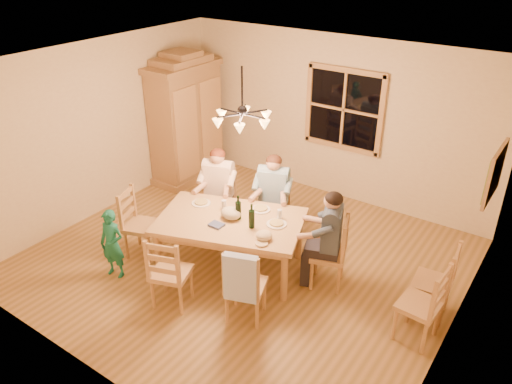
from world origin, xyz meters
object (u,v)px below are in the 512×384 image
Objects in this scene: chair_near_left at (172,283)px; chair_spare_front at (417,316)px; wine_bottle_a at (238,207)px; wine_bottle_b at (252,216)px; child at (112,244)px; adult_slate_man at (330,228)px; chair_end_left at (143,235)px; adult_plaid_man at (273,187)px; chair_end_right at (327,264)px; chair_far_left at (219,212)px; chandelier at (242,118)px; chair_far_right at (273,220)px; adult_woman at (218,181)px; dining_table at (230,226)px; chair_spare_back at (430,293)px; armoire at (186,122)px; chair_near_right at (246,296)px.

chair_near_left and chair_spare_front have the same top height.
wine_bottle_a and wine_bottle_b have the same top height.
wine_bottle_a is 0.34× the size of child.
adult_slate_man is 1.20m from wine_bottle_a.
adult_plaid_man is (1.27, 1.38, 0.54)m from chair_end_left.
wine_bottle_a is at bearing 87.60° from chair_end_right.
chair_far_left is 1.03× the size of child.
chair_far_left is 1.00× the size of chair_end_right.
chair_end_right is (2.44, 0.86, 0.00)m from chair_end_left.
chandelier is at bearing 102.34° from wine_bottle_a.
chair_far_right and chair_near_left have the same top height.
wine_bottle_a is 2.49m from chair_spare_front.
chair_near_left is (-0.19, -1.23, -1.77)m from chandelier.
child is at bearing 111.35° from chair_spare_front.
adult_woman is 0.83m from adult_plaid_man.
chair_far_left reaches higher than child.
chair_far_right is 1.13× the size of adult_plaid_man.
dining_table is (-0.04, -0.25, -1.42)m from chandelier.
chair_far_right is 3.00× the size of wine_bottle_a.
adult_slate_man is at bearing 19.41° from dining_table.
chandelier is 0.78× the size of chair_end_right.
chair_end_left is 1.00× the size of chair_end_right.
dining_table is 2.58m from chair_spare_back.
wine_bottle_b is at bearing 96.56° from chair_end_right.
chair_spare_back is (2.45, 0.34, -1.77)m from chandelier.
child is (1.21, -2.84, -0.58)m from armoire.
adult_plaid_man is 1.28m from adult_slate_man.
wine_bottle_b is (1.56, 0.43, 0.62)m from chair_end_left.
chair_end_left is 3.00× the size of wine_bottle_b.
chair_far_left reaches higher than dining_table.
chandelier is 0.78× the size of chair_spare_back.
chandelier is 1.44m from dining_table.
chair_end_right is at bearing 136.64° from adult_plaid_man.
child is at bearing -139.59° from dining_table.
wine_bottle_a reaches higher than dining_table.
child is at bearing 170.12° from chair_near_right.
chair_near_right is at bearing 0.00° from chair_near_left.
chandelier reaches higher than adult_plaid_man.
adult_slate_man is at bearing 63.47° from chair_end_right.
chair_end_left is at bearing 27.98° from adult_plaid_man.
chair_near_left is 1.25m from wine_bottle_a.
armoire is 2.32× the size of chair_end_right.
adult_woman is at bearing 117.90° from chair_near_right.
armoire reaches higher than chair_far_right.
chair_far_left is at bearing -35.38° from armoire.
wine_bottle_b is (1.07, -0.67, 0.62)m from chair_far_left.
chair_end_right is at bearing 153.43° from adult_woman.
chair_spare_back is at bearing 12.18° from child.
adult_slate_man is 1.39m from chair_spare_back.
chair_near_left is 1.00× the size of chair_spare_front.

